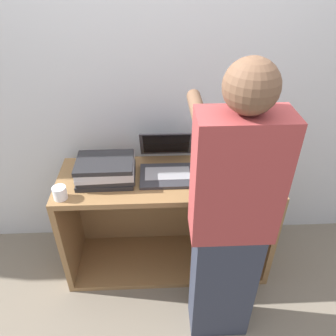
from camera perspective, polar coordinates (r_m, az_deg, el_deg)
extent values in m
plane|color=#756B5B|center=(2.44, 0.19, -20.16)|extent=(12.00, 12.00, 0.00)
cube|color=silver|center=(2.15, -0.51, 13.06)|extent=(8.00, 0.05, 2.40)
cube|color=olive|center=(2.06, -0.09, -1.98)|extent=(1.38, 0.49, 0.04)
cube|color=olive|center=(2.57, -0.08, -15.43)|extent=(1.38, 0.49, 0.04)
cube|color=olive|center=(2.38, -16.70, -9.57)|extent=(0.04, 0.49, 0.71)
cube|color=olive|center=(2.42, 16.22, -8.60)|extent=(0.04, 0.49, 0.71)
cube|color=olive|center=(2.47, -0.31, -5.76)|extent=(1.31, 0.04, 0.71)
cube|color=#333338|center=(2.04, -0.09, -1.35)|extent=(0.34, 0.25, 0.02)
cube|color=gray|center=(2.04, -0.10, -0.93)|extent=(0.28, 0.14, 0.00)
cube|color=#333338|center=(2.14, -0.31, 4.21)|extent=(0.34, 0.13, 0.22)
cube|color=black|center=(2.13, -0.31, 4.21)|extent=(0.30, 0.11, 0.19)
cube|color=#232326|center=(2.06, -10.72, -1.62)|extent=(0.34, 0.25, 0.03)
cube|color=#232326|center=(2.04, -10.52, -0.89)|extent=(0.35, 0.26, 0.03)
cube|color=#B7B7BC|center=(2.03, -10.82, -0.31)|extent=(0.35, 0.27, 0.03)
cube|color=#B7B7BC|center=(2.01, -10.79, 0.33)|extent=(0.35, 0.26, 0.03)
cube|color=#232326|center=(1.99, -10.99, 0.96)|extent=(0.34, 0.25, 0.03)
cube|color=#232326|center=(2.09, 10.06, -0.91)|extent=(0.34, 0.25, 0.03)
cube|color=gray|center=(2.06, 10.43, -0.46)|extent=(0.35, 0.27, 0.03)
cube|color=#B7B7BC|center=(2.06, 10.51, 0.38)|extent=(0.35, 0.26, 0.03)
cube|color=#2D3342|center=(2.00, 9.37, -18.85)|extent=(0.34, 0.20, 0.81)
cube|color=#993838|center=(1.48, 11.97, -1.96)|extent=(0.40, 0.20, 0.64)
sphere|color=brown|center=(1.28, 14.30, 13.62)|extent=(0.22, 0.22, 0.22)
cylinder|color=brown|center=(1.56, 5.09, 10.22)|extent=(0.07, 0.32, 0.07)
cylinder|color=brown|center=(1.63, 16.47, 10.05)|extent=(0.07, 0.32, 0.07)
cylinder|color=white|center=(1.96, -18.32, -4.13)|extent=(0.08, 0.08, 0.08)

